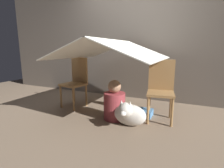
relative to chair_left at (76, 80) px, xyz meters
name	(u,v)px	position (x,y,z in m)	size (l,w,h in m)	color
ground_plane	(106,118)	(0.78, -0.31, -0.50)	(8.80, 8.80, 0.00)	#7A6651
wall_back	(134,40)	(0.78, 1.02, 0.75)	(7.00, 0.05, 2.50)	#6B6056
chair_left	(76,80)	(0.00, 0.00, 0.00)	(0.44, 0.44, 0.91)	olive
chair_right	(161,88)	(1.55, 0.00, 0.00)	(0.44, 0.44, 0.91)	olive
sheet_canopy	(112,49)	(0.78, -0.07, 0.57)	(1.58, 1.59, 0.31)	silver
person_front	(114,103)	(0.92, -0.29, -0.24)	(0.33, 0.33, 0.61)	maroon
dog	(129,114)	(1.21, -0.45, -0.31)	(0.47, 0.43, 0.41)	silver
floor_cushion	(142,112)	(1.27, 0.03, -0.45)	(0.33, 0.26, 0.10)	#4C7FB2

